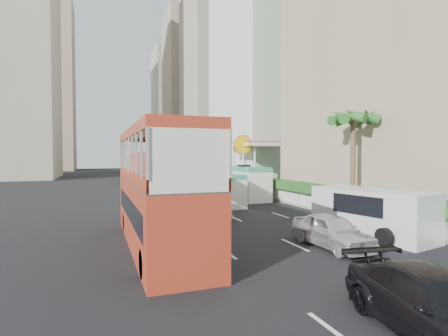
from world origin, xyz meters
name	(u,v)px	position (x,y,z in m)	size (l,w,h in m)	color
ground_plane	(280,235)	(0.00, 0.00, 0.00)	(200.00, 200.00, 0.00)	black
double_decker_bus	(158,188)	(-6.00, 0.00, 2.53)	(2.50, 11.00, 5.06)	#AD341E
car_silver_lane_a	(207,218)	(-2.01, 5.77, 0.00)	(1.62, 4.66, 1.54)	silver
car_silver_lane_b	(331,247)	(0.87, -2.88, 0.00)	(1.69, 4.21, 1.43)	silver
van_asset	(217,200)	(1.50, 13.97, 0.00)	(2.20, 4.76, 1.32)	silver
minibus_near	(222,189)	(0.81, 10.85, 1.26)	(1.89, 5.67, 2.51)	silver
minibus_far	(244,183)	(4.03, 13.85, 1.47)	(2.21, 6.64, 2.94)	silver
panel_van_near	(372,213)	(4.06, -1.76, 1.14)	(2.29, 5.72, 2.29)	silver
panel_van_far	(210,180)	(4.26, 24.79, 0.99)	(1.97, 4.93, 1.97)	silver
sidewalk	(245,186)	(9.00, 25.00, 0.09)	(6.00, 120.00, 0.18)	#99968C
kerb_wall	(265,190)	(6.20, 14.00, 0.68)	(0.30, 44.00, 1.00)	silver
hedge	(265,181)	(6.20, 14.00, 1.53)	(1.10, 44.00, 0.70)	#2D6626
palm_tree	(353,164)	(7.80, 4.00, 3.38)	(0.36, 0.36, 6.40)	brown
shell_station	(259,165)	(10.00, 23.00, 2.75)	(6.50, 8.00, 5.50)	silver
tower_mid	(223,60)	(18.00, 58.00, 25.00)	(16.00, 16.00, 50.00)	#B2A38D
tower_far_a	(191,92)	(17.00, 82.00, 22.00)	(14.00, 14.00, 44.00)	tan
tower_far_b	(175,109)	(17.00, 104.00, 20.00)	(14.00, 14.00, 40.00)	#B2A38D
tower_left_b	(42,85)	(-22.00, 90.00, 23.00)	(16.00, 16.00, 46.00)	tan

